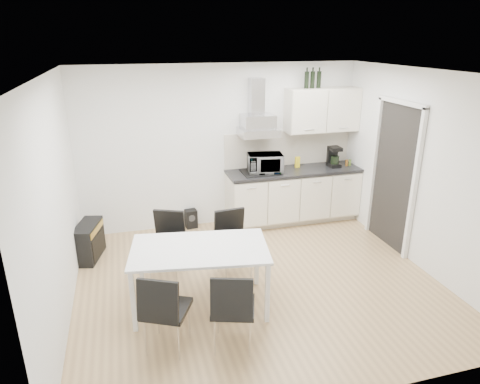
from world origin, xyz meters
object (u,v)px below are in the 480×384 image
object	(u,v)px
chair_near_right	(233,308)
floor_speaker	(191,219)
dining_table	(200,254)
chair_far_right	(234,246)
chair_far_left	(166,247)
guitar_amp	(89,241)
chair_near_left	(167,310)
kitchenette	(295,174)

from	to	relation	value
chair_near_right	floor_speaker	bearing A→B (deg)	106.89
dining_table	chair_far_right	size ratio (longest dim) A/B	1.86
chair_far_left	floor_speaker	bearing A→B (deg)	-86.74
chair_near_right	guitar_amp	xyz separation A→B (m)	(-1.50, 2.32, -0.18)
dining_table	floor_speaker	size ratio (longest dim) A/B	5.37
chair_far_left	guitar_amp	bearing A→B (deg)	-16.31
dining_table	chair_near_left	bearing A→B (deg)	-116.98
kitchenette	chair_near_right	world-z (taller)	kitchenette
chair_far_left	guitar_amp	size ratio (longest dim) A/B	1.32
chair_near_left	guitar_amp	distance (m)	2.34
kitchenette	guitar_amp	distance (m)	3.37
chair_near_right	chair_near_left	bearing A→B (deg)	-174.72
chair_near_left	chair_near_right	xyz separation A→B (m)	(0.64, -0.14, 0.00)
chair_near_right	floor_speaker	world-z (taller)	chair_near_right
chair_far_left	chair_near_right	distance (m)	1.56
dining_table	chair_near_right	size ratio (longest dim) A/B	1.86
chair_far_left	chair_far_right	bearing A→B (deg)	-168.85
dining_table	chair_far_left	world-z (taller)	chair_far_left
kitchenette	chair_far_left	xyz separation A→B (m)	(-2.29, -1.32, -0.39)
guitar_amp	chair_near_right	bearing A→B (deg)	-42.35
chair_near_right	floor_speaker	size ratio (longest dim) A/B	2.88
chair_far_left	floor_speaker	world-z (taller)	chair_far_left
chair_near_left	dining_table	bearing A→B (deg)	80.24
kitchenette	chair_near_left	world-z (taller)	kitchenette
chair_near_left	guitar_amp	xyz separation A→B (m)	(-0.86, 2.17, -0.18)
chair_near_left	chair_near_right	size ratio (longest dim) A/B	1.00
dining_table	chair_near_right	bearing A→B (deg)	-67.15
chair_far_right	kitchenette	bearing A→B (deg)	-138.59
chair_near_right	guitar_amp	world-z (taller)	chair_near_right
kitchenette	chair_far_right	distance (m)	2.12
kitchenette	floor_speaker	size ratio (longest dim) A/B	8.26
floor_speaker	guitar_amp	bearing A→B (deg)	-164.39
guitar_amp	chair_far_right	bearing A→B (deg)	-14.25
chair_far_left	chair_far_right	world-z (taller)	same
chair_near_right	floor_speaker	xyz separation A→B (m)	(0.05, 2.96, -0.29)
chair_far_left	chair_near_right	bearing A→B (deg)	132.25
chair_far_left	chair_far_right	size ratio (longest dim) A/B	1.00
chair_near_right	guitar_amp	distance (m)	2.77
dining_table	chair_near_left	xyz separation A→B (m)	(-0.45, -0.62, -0.24)
kitchenette	chair_near_right	size ratio (longest dim) A/B	2.86
chair_near_right	guitar_amp	size ratio (longest dim) A/B	1.32
chair_far_left	chair_near_left	bearing A→B (deg)	107.64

